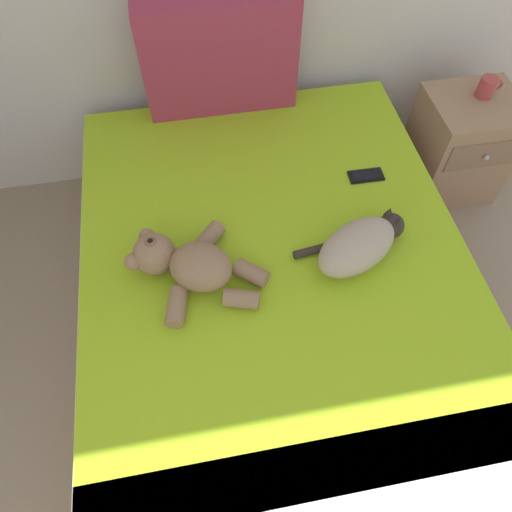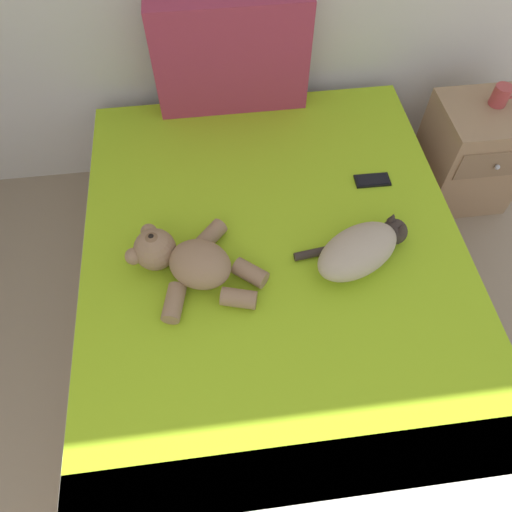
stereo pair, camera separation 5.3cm
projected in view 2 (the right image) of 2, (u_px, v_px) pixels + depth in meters
ground_plane at (345, 512)px, 1.77m from camera, size 9.43×9.43×0.00m
bed at (275, 291)px, 2.01m from camera, size 1.53×1.99×0.51m
patterned_cushion at (231, 57)px, 2.08m from camera, size 0.68×0.13×0.51m
cat at (361, 249)px, 1.73m from camera, size 0.44×0.32×0.15m
teddy_bear at (187, 261)px, 1.70m from camera, size 0.51×0.42×0.17m
cell_phone at (372, 180)px, 2.01m from camera, size 0.15×0.07×0.01m
nightstand at (470, 154)px, 2.42m from camera, size 0.44×0.42×0.56m
mug at (501, 95)px, 2.18m from camera, size 0.12×0.08×0.09m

